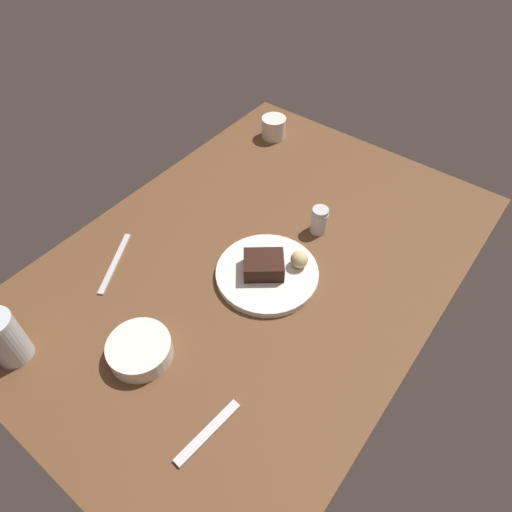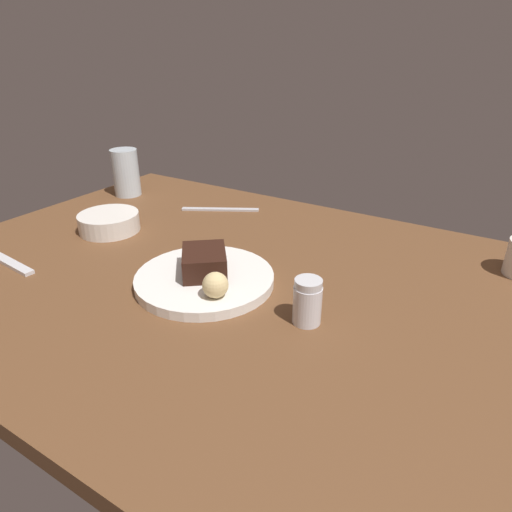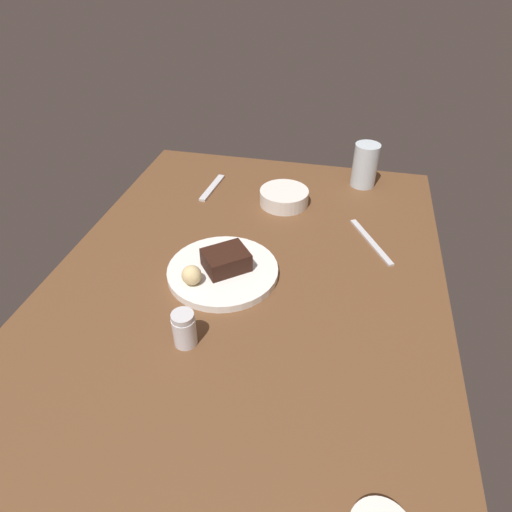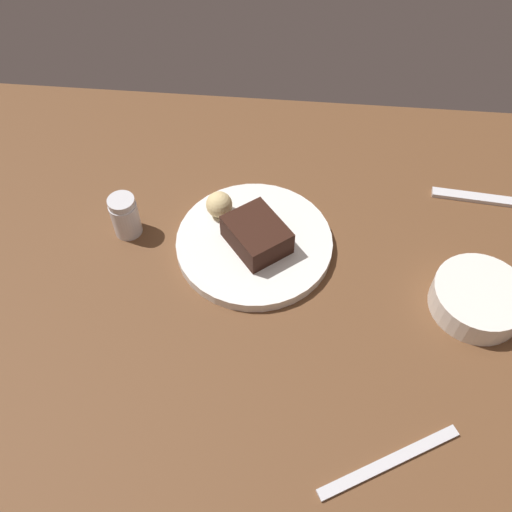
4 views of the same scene
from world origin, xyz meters
TOP-DOWN VIEW (x-y plane):
  - dining_table at (0.00, 0.00)cm, footprint 120.00×84.00cm
  - dessert_plate at (-2.25, -5.15)cm, footprint 23.92×23.92cm
  - chocolate_cake_slice at (-2.69, -4.44)cm, footprint 11.42×11.70cm
  - bread_roll at (3.69, -9.94)cm, footprint 4.13×4.13cm
  - salt_shaker at (17.80, -6.45)cm, footprint 4.29×4.29cm
  - water_glass at (-49.96, 23.01)cm, footprint 6.99×6.99cm
  - side_bowl at (-34.54, 2.70)cm, footprint 13.00×13.00cm
  - coffee_cup at (44.79, 27.34)cm, footprint 7.53×7.53cm
  - dessert_spoon at (-38.19, -18.59)cm, footprint 15.10×3.14cm
  - butter_knife at (-21.39, 26.00)cm, footprint 17.27×10.48cm

SIDE VIEW (x-z plane):
  - dining_table at x=0.00cm, z-range 0.00..3.00cm
  - butter_knife at x=-21.39cm, z-range 3.00..3.50cm
  - dessert_spoon at x=-38.19cm, z-range 3.00..3.70cm
  - dessert_plate at x=-2.25cm, z-range 3.00..4.71cm
  - side_bowl at x=-34.54cm, z-range 3.00..7.00cm
  - coffee_cup at x=44.79cm, z-range 3.00..9.48cm
  - salt_shaker at x=17.80cm, z-range 2.95..10.10cm
  - bread_roll at x=3.69cm, z-range 4.71..8.84cm
  - chocolate_cake_slice at x=-2.69cm, z-range 4.71..8.85cm
  - water_glass at x=-49.96cm, z-range 3.00..15.26cm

